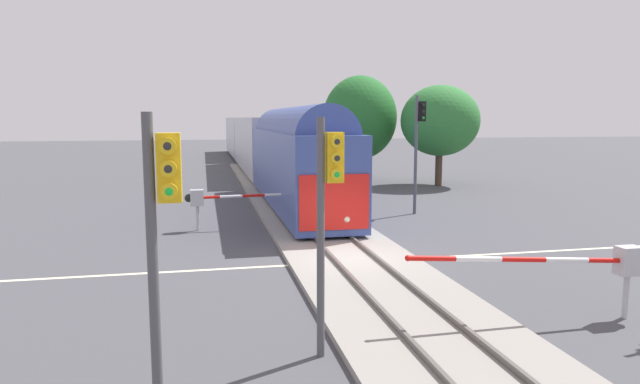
{
  "coord_description": "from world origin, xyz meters",
  "views": [
    {
      "loc": [
        -4.86,
        -17.88,
        4.89
      ],
      "look_at": [
        -0.41,
        3.3,
        2.0
      ],
      "focal_mm": 31.18,
      "sensor_mm": 36.0,
      "label": 1
    }
  ],
  "objects": [
    {
      "name": "ground_plane",
      "position": [
        0.0,
        0.0,
        0.0
      ],
      "size": [
        220.0,
        220.0,
        0.0
      ],
      "primitive_type": "plane",
      "color": "#47474C"
    },
    {
      "name": "traffic_signal_far_side",
      "position": [
        5.82,
        8.64,
        4.02
      ],
      "size": [
        0.53,
        0.38,
        6.02
      ],
      "color": "#4C4C51",
      "rests_on": "ground"
    },
    {
      "name": "elm_centre_background",
      "position": [
        6.86,
        23.1,
        4.91
      ],
      "size": [
        5.6,
        5.6,
        8.08
      ],
      "color": "#4C3828",
      "rests_on": "ground"
    },
    {
      "name": "railway_track",
      "position": [
        0.0,
        0.0,
        0.1
      ],
      "size": [
        4.4,
        80.0,
        0.32
      ],
      "color": "gray",
      "rests_on": "ground"
    },
    {
      "name": "commuter_train",
      "position": [
        0.0,
        32.09,
        2.73
      ],
      "size": [
        3.04,
        63.14,
        5.16
      ],
      "color": "#384C93",
      "rests_on": "railway_track"
    },
    {
      "name": "oak_far_right",
      "position": [
        11.88,
        19.71,
        4.69
      ],
      "size": [
        5.64,
        5.64,
        7.24
      ],
      "color": "#4C3828",
      "rests_on": "ground"
    },
    {
      "name": "crossing_gate_far",
      "position": [
        -4.61,
        6.56,
        1.39
      ],
      "size": [
        5.51,
        0.4,
        1.8
      ],
      "color": "#B7B7BC",
      "rests_on": "ground"
    },
    {
      "name": "crossing_gate_near",
      "position": [
        4.44,
        -6.56,
        1.44
      ],
      "size": [
        6.28,
        0.4,
        1.88
      ],
      "color": "#B7B7BC",
      "rests_on": "ground"
    },
    {
      "name": "traffic_signal_near_left",
      "position": [
        -5.49,
        -9.66,
        3.34
      ],
      "size": [
        0.53,
        0.38,
        4.98
      ],
      "color": "#4C4C51",
      "rests_on": "ground"
    },
    {
      "name": "traffic_signal_median",
      "position": [
        -2.45,
        -7.19,
        3.3
      ],
      "size": [
        0.53,
        0.38,
        4.91
      ],
      "color": "#4C4C51",
      "rests_on": "ground"
    },
    {
      "name": "road_centre_stripe",
      "position": [
        0.0,
        0.0,
        0.0
      ],
      "size": [
        44.0,
        0.2,
        0.01
      ],
      "color": "beige",
      "rests_on": "ground"
    }
  ]
}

